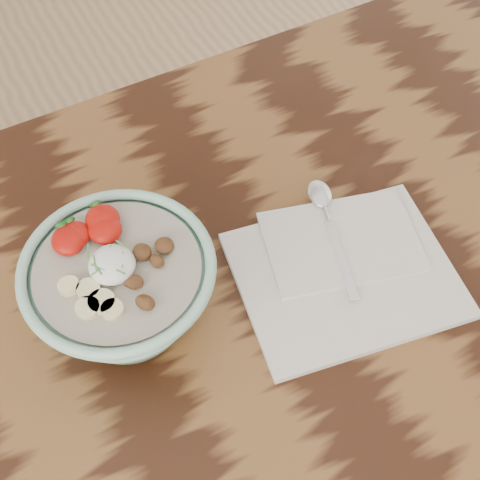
% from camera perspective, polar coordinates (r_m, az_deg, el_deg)
% --- Properties ---
extents(table, '(1.60, 0.90, 0.75)m').
position_cam_1_polar(table, '(0.91, 3.36, -8.30)').
color(table, black).
rests_on(table, ground).
extents(breakfast_bowl, '(0.21, 0.21, 0.14)m').
position_cam_1_polar(breakfast_bowl, '(0.76, -10.03, -4.11)').
color(breakfast_bowl, '#97CCB4').
rests_on(breakfast_bowl, table).
extents(napkin, '(0.30, 0.26, 0.02)m').
position_cam_1_polar(napkin, '(0.85, 8.87, -2.35)').
color(napkin, silver).
rests_on(napkin, table).
extents(spoon, '(0.08, 0.19, 0.01)m').
position_cam_1_polar(spoon, '(0.88, 7.26, 2.60)').
color(spoon, silver).
rests_on(spoon, napkin).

